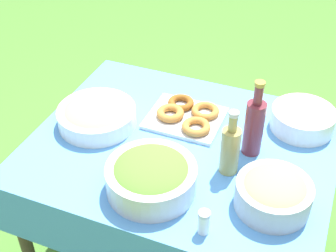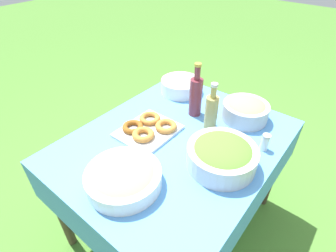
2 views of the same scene
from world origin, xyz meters
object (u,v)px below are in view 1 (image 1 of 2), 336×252
object	(u,v)px
salad_bowl	(151,176)
plate_stack	(303,119)
olive_oil_bottle	(230,149)
wine_bottle	(254,126)
bread_bowl	(274,193)
donut_platter	(187,116)
pasta_bowl	(97,115)

from	to	relation	value
salad_bowl	plate_stack	xyz separation A→B (m)	(0.42, 0.54, -0.02)
olive_oil_bottle	wine_bottle	distance (m)	0.14
wine_bottle	bread_bowl	distance (m)	0.28
plate_stack	wine_bottle	world-z (taller)	wine_bottle
plate_stack	olive_oil_bottle	xyz separation A→B (m)	(-0.20, -0.35, 0.06)
wine_bottle	donut_platter	bearing A→B (deg)	162.26
salad_bowl	plate_stack	bearing A→B (deg)	52.10
donut_platter	olive_oil_bottle	distance (m)	0.34
donut_platter	wine_bottle	xyz separation A→B (m)	(0.29, -0.09, 0.10)
bread_bowl	salad_bowl	bearing A→B (deg)	-168.82
olive_oil_bottle	bread_bowl	size ratio (longest dim) A/B	1.04
olive_oil_bottle	donut_platter	bearing A→B (deg)	136.96
pasta_bowl	donut_platter	size ratio (longest dim) A/B	1.05
donut_platter	wine_bottle	size ratio (longest dim) A/B	0.97
plate_stack	olive_oil_bottle	size ratio (longest dim) A/B	0.97
salad_bowl	wine_bottle	distance (m)	0.42
donut_platter	olive_oil_bottle	bearing A→B (deg)	-43.04
plate_stack	olive_oil_bottle	distance (m)	0.41
pasta_bowl	donut_platter	distance (m)	0.36
pasta_bowl	wine_bottle	bearing A→B (deg)	6.26
salad_bowl	wine_bottle	world-z (taller)	wine_bottle
donut_platter	bread_bowl	xyz separation A→B (m)	(0.42, -0.34, 0.04)
olive_oil_bottle	plate_stack	bearing A→B (deg)	59.79
bread_bowl	wine_bottle	bearing A→B (deg)	118.28
donut_platter	pasta_bowl	bearing A→B (deg)	-153.68
pasta_bowl	plate_stack	bearing A→B (deg)	20.21
salad_bowl	pasta_bowl	xyz separation A→B (m)	(-0.35, 0.25, -0.02)
donut_platter	olive_oil_bottle	size ratio (longest dim) A/B	1.15
pasta_bowl	donut_platter	world-z (taller)	pasta_bowl
pasta_bowl	wine_bottle	xyz separation A→B (m)	(0.62, 0.07, 0.08)
olive_oil_bottle	wine_bottle	xyz separation A→B (m)	(0.05, 0.13, 0.02)
wine_bottle	bread_bowl	xyz separation A→B (m)	(0.13, -0.24, -0.06)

